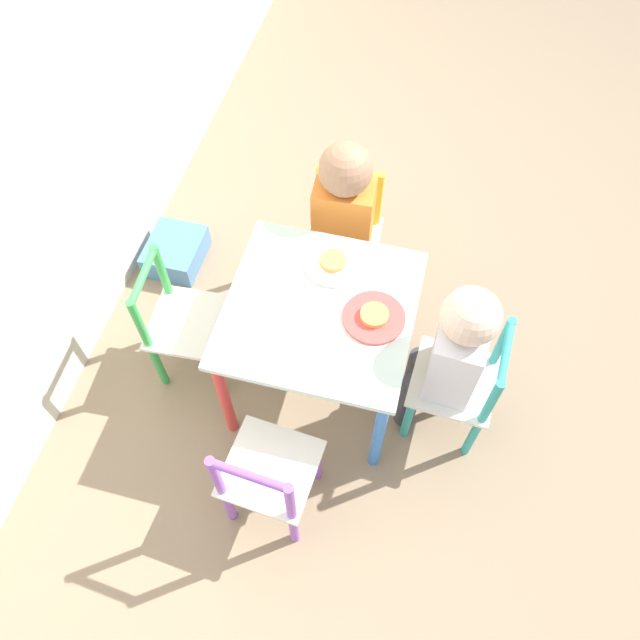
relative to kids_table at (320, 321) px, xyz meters
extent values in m
plane|color=#8C755B|center=(0.00, 0.00, -0.40)|extent=(6.00, 6.00, 0.00)
cube|color=silver|center=(0.00, 0.00, 0.07)|extent=(0.56, 0.56, 0.02)
cylinder|color=#387AD1|center=(-0.25, -0.25, -0.17)|extent=(0.04, 0.04, 0.46)
cylinder|color=#E5599E|center=(0.25, -0.25, -0.17)|extent=(0.04, 0.04, 0.46)
cylinder|color=#DB3D38|center=(-0.25, 0.25, -0.17)|extent=(0.04, 0.04, 0.46)
cylinder|color=orange|center=(0.25, 0.25, -0.17)|extent=(0.04, 0.04, 0.46)
cube|color=silver|center=(0.44, 0.03, -0.14)|extent=(0.27, 0.27, 0.02)
cylinder|color=yellow|center=(0.33, 0.13, -0.28)|extent=(0.03, 0.03, 0.26)
cylinder|color=yellow|center=(0.34, -0.09, -0.28)|extent=(0.03, 0.03, 0.26)
cylinder|color=yellow|center=(0.54, 0.14, -0.28)|extent=(0.03, 0.03, 0.26)
cylinder|color=yellow|center=(0.55, -0.07, -0.28)|extent=(0.03, 0.03, 0.26)
cylinder|color=yellow|center=(0.54, 0.14, -0.02)|extent=(0.03, 0.03, 0.26)
cylinder|color=yellow|center=(0.55, -0.07, -0.02)|extent=(0.03, 0.03, 0.26)
cylinder|color=yellow|center=(0.55, 0.03, 0.09)|extent=(0.04, 0.21, 0.02)
cube|color=silver|center=(-0.03, -0.44, -0.14)|extent=(0.27, 0.27, 0.02)
cylinder|color=teal|center=(0.09, -0.34, -0.28)|extent=(0.03, 0.03, 0.26)
cylinder|color=teal|center=(-0.13, -0.33, -0.28)|extent=(0.03, 0.03, 0.26)
cylinder|color=teal|center=(0.07, -0.55, -0.28)|extent=(0.03, 0.03, 0.26)
cylinder|color=teal|center=(-0.14, -0.54, -0.28)|extent=(0.03, 0.03, 0.26)
cylinder|color=teal|center=(0.07, -0.55, -0.02)|extent=(0.03, 0.03, 0.26)
cylinder|color=teal|center=(-0.14, -0.54, -0.02)|extent=(0.03, 0.03, 0.26)
cylinder|color=teal|center=(-0.03, -0.55, 0.09)|extent=(0.21, 0.04, 0.02)
cube|color=silver|center=(-0.44, 0.04, -0.14)|extent=(0.28, 0.28, 0.02)
cylinder|color=#8E51BC|center=(-0.34, -0.08, -0.28)|extent=(0.03, 0.03, 0.26)
cylinder|color=#8E51BC|center=(-0.33, 0.13, -0.28)|extent=(0.03, 0.03, 0.26)
cylinder|color=#8E51BC|center=(-0.56, -0.06, -0.28)|extent=(0.03, 0.03, 0.26)
cylinder|color=#8E51BC|center=(-0.54, 0.15, -0.28)|extent=(0.03, 0.03, 0.26)
cylinder|color=#8E51BC|center=(-0.56, -0.06, -0.02)|extent=(0.03, 0.03, 0.26)
cylinder|color=#8E51BC|center=(-0.54, 0.15, -0.02)|extent=(0.03, 0.03, 0.26)
cylinder|color=#8E51BC|center=(-0.55, 0.05, 0.09)|extent=(0.04, 0.21, 0.02)
cube|color=silver|center=(-0.03, 0.44, -0.14)|extent=(0.28, 0.28, 0.02)
cylinder|color=green|center=(-0.13, 0.33, -0.28)|extent=(0.03, 0.03, 0.26)
cylinder|color=green|center=(0.08, 0.34, -0.28)|extent=(0.03, 0.03, 0.26)
cylinder|color=green|center=(-0.14, 0.54, -0.28)|extent=(0.03, 0.03, 0.26)
cylinder|color=green|center=(0.07, 0.55, -0.28)|extent=(0.03, 0.03, 0.26)
cylinder|color=green|center=(-0.14, 0.54, -0.02)|extent=(0.03, 0.03, 0.26)
cylinder|color=green|center=(0.07, 0.55, -0.02)|extent=(0.03, 0.03, 0.26)
cylinder|color=green|center=(-0.03, 0.55, 0.09)|extent=(0.21, 0.04, 0.02)
cylinder|color=#4C608E|center=(0.32, 0.07, -0.27)|extent=(0.07, 0.07, 0.27)
cylinder|color=#4C608E|center=(0.32, -0.03, -0.27)|extent=(0.07, 0.07, 0.27)
cube|color=orange|center=(0.42, 0.02, 0.01)|extent=(0.15, 0.21, 0.29)
sphere|color=#A37556|center=(0.42, 0.02, 0.23)|extent=(0.17, 0.17, 0.17)
cylinder|color=#38383D|center=(0.03, -0.32, -0.27)|extent=(0.07, 0.07, 0.27)
cylinder|color=#38383D|center=(-0.07, -0.32, -0.27)|extent=(0.07, 0.07, 0.27)
cube|color=silver|center=(-0.02, -0.42, 0.01)|extent=(0.21, 0.15, 0.29)
sphere|color=beige|center=(-0.02, -0.42, 0.22)|extent=(0.17, 0.17, 0.17)
cylinder|color=white|center=(0.16, 0.00, 0.08)|extent=(0.18, 0.18, 0.01)
cylinder|color=gold|center=(0.16, 0.00, 0.10)|extent=(0.08, 0.08, 0.02)
cylinder|color=#E54C47|center=(0.00, -0.16, 0.08)|extent=(0.19, 0.19, 0.01)
cylinder|color=gold|center=(0.00, -0.16, 0.10)|extent=(0.08, 0.08, 0.02)
cube|color=#4C7FB7|center=(0.39, 0.70, -0.35)|extent=(0.24, 0.21, 0.10)
camera|label=1|loc=(-0.99, -0.25, 1.62)|focal=35.00mm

